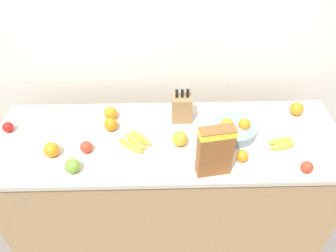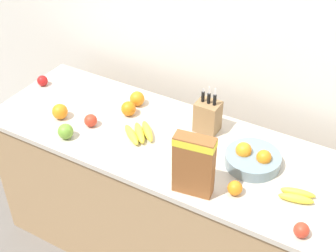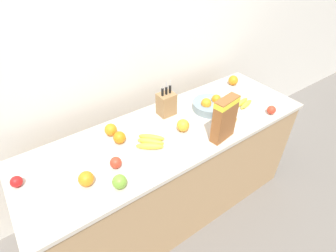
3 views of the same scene
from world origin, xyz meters
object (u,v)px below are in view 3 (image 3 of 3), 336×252
at_px(orange_back_center, 233,80).
at_px(orange_near_bowl, 111,130).
at_px(orange_front_center, 119,137).
at_px(banana_bunch_left, 244,103).
at_px(orange_mid_left, 232,119).
at_px(cereal_box, 225,117).
at_px(banana_bunch_right, 151,142).
at_px(apple_middle, 116,163).
at_px(orange_mid_right, 183,125).
at_px(fruit_bowl, 210,105).
at_px(apple_by_knife_block, 271,110).
at_px(apple_near_bananas, 120,182).
at_px(orange_by_cereal, 86,179).
at_px(knife_block, 166,104).
at_px(apple_leftmost, 16,182).

xyz_separation_m(orange_back_center, orange_near_bowl, (-1.21, -0.01, -0.00)).
bearing_deg(orange_near_bowl, orange_front_center, -84.06).
relative_size(banana_bunch_left, orange_mid_left, 2.39).
relative_size(cereal_box, orange_front_center, 3.72).
bearing_deg(banana_bunch_right, orange_back_center, 13.80).
relative_size(banana_bunch_left, orange_near_bowl, 1.94).
relative_size(orange_front_center, orange_back_center, 0.96).
xyz_separation_m(apple_middle, orange_mid_right, (0.54, 0.05, 0.01)).
xyz_separation_m(fruit_bowl, apple_middle, (-0.88, -0.14, -0.00)).
bearing_deg(orange_mid_right, orange_front_center, 161.25).
bearing_deg(apple_by_knife_block, banana_bunch_right, 165.99).
xyz_separation_m(fruit_bowl, apple_near_bananas, (-0.93, -0.29, 0.00)).
bearing_deg(fruit_bowl, banana_bunch_right, -172.18).
relative_size(orange_front_center, orange_by_cereal, 0.96).
distance_m(banana_bunch_right, orange_near_bowl, 0.30).
bearing_deg(orange_front_center, banana_bunch_right, -40.30).
relative_size(orange_mid_right, orange_by_cereal, 1.03).
distance_m(fruit_bowl, banana_bunch_right, 0.61).
height_order(banana_bunch_left, apple_by_knife_block, apple_by_knife_block).
distance_m(apple_near_bananas, orange_front_center, 0.38).
xyz_separation_m(cereal_box, orange_by_cereal, (-0.90, 0.14, -0.13)).
bearing_deg(apple_near_bananas, apple_middle, 71.60).
distance_m(apple_by_knife_block, orange_mid_left, 0.35).
bearing_deg(apple_by_knife_block, banana_bunch_left, 111.45).
relative_size(fruit_bowl, orange_back_center, 3.15).
bearing_deg(apple_middle, banana_bunch_right, 10.99).
height_order(banana_bunch_right, orange_back_center, orange_back_center).
bearing_deg(orange_mid_left, apple_by_knife_block, -14.93).
xyz_separation_m(orange_front_center, orange_by_cereal, (-0.31, -0.21, 0.00)).
bearing_deg(banana_bunch_left, apple_middle, -179.11).
xyz_separation_m(banana_bunch_left, orange_near_bowl, (-1.03, 0.28, 0.02)).
bearing_deg(banana_bunch_left, orange_mid_left, -156.97).
bearing_deg(knife_block, cereal_box, -72.10).
relative_size(apple_middle, orange_front_center, 0.85).
distance_m(apple_near_bananas, orange_by_cereal, 0.19).
xyz_separation_m(fruit_bowl, orange_by_cereal, (-1.07, -0.16, 0.01)).
distance_m(orange_front_center, orange_by_cereal, 0.38).
bearing_deg(orange_back_center, apple_near_bananas, -161.47).
bearing_deg(apple_near_bananas, orange_front_center, 63.12).
distance_m(orange_mid_right, orange_near_bowl, 0.50).
distance_m(banana_bunch_left, orange_near_bowl, 1.07).
bearing_deg(banana_bunch_left, orange_front_center, 170.54).
xyz_separation_m(fruit_bowl, orange_near_bowl, (-0.77, 0.16, 0.01)).
bearing_deg(apple_leftmost, orange_back_center, 3.81).
relative_size(fruit_bowl, banana_bunch_right, 1.24).
bearing_deg(orange_mid_left, orange_front_center, 159.91).
relative_size(orange_mid_left, orange_back_center, 0.80).
relative_size(orange_front_center, orange_near_bowl, 0.97).
xyz_separation_m(apple_near_bananas, apple_middle, (0.05, 0.15, -0.01)).
height_order(banana_bunch_left, orange_by_cereal, orange_by_cereal).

